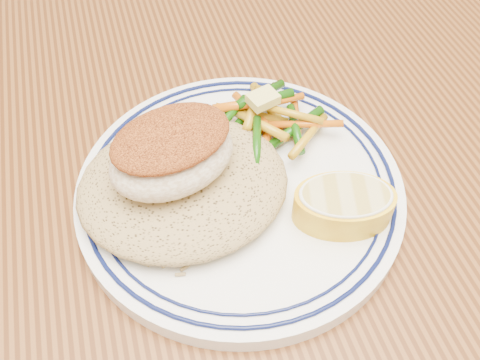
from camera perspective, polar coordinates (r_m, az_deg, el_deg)
name	(u,v)px	position (r m, az deg, el deg)	size (l,w,h in m)	color
dining_table	(246,233)	(0.51, 0.69, -5.68)	(1.50, 0.90, 0.75)	#4B250F
plate	(240,189)	(0.41, 0.00, -0.94)	(0.25, 0.25, 0.02)	white
rice_pilaf	(183,181)	(0.39, -6.12, -0.13)	(0.15, 0.14, 0.03)	#9A7F4D
fish_fillet	(172,152)	(0.36, -7.28, 2.94)	(0.10, 0.09, 0.04)	beige
vegetable_pile	(268,117)	(0.43, 3.01, 6.69)	(0.11, 0.10, 0.03)	#CC5C0A
butter_pat	(263,99)	(0.42, 2.46, 8.65)	(0.02, 0.02, 0.01)	#E1D66E
lemon_wedge	(344,204)	(0.38, 11.00, -2.55)	(0.08, 0.08, 0.03)	yellow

